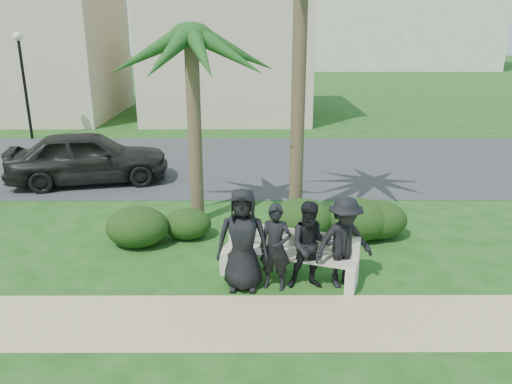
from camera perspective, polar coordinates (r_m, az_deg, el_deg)
ground at (r=9.68m, az=-2.20°, el=-8.80°), size 160.00×160.00×0.00m
footpath at (r=8.12m, az=-2.63°, el=-14.57°), size 30.00×1.60×0.01m
asphalt_street at (r=17.20m, az=-1.31°, el=3.38°), size 160.00×8.00×0.01m
stucco_bldg_left at (r=29.35m, az=-25.99°, el=15.00°), size 10.40×8.40×7.30m
stucco_bldg_right at (r=26.67m, az=-3.20°, el=16.58°), size 8.40×8.40×7.30m
street_lamp at (r=22.69m, az=-25.17°, el=12.85°), size 0.36×0.36×4.29m
park_bench at (r=9.22m, az=3.70°, el=-7.55°), size 2.67×1.35×0.87m
man_a at (r=8.65m, az=-1.53°, el=-5.46°), size 0.93×0.62×1.85m
man_b at (r=8.71m, az=2.24°, el=-6.33°), size 0.65×0.51×1.56m
man_c at (r=8.77m, az=6.27°, el=-6.12°), size 0.78×0.61×1.60m
man_d at (r=8.89m, az=10.02°, el=-5.71°), size 1.21×0.90×1.67m
hedge_b at (r=10.84m, az=-13.41°, el=-3.76°), size 1.33×1.10×0.86m
hedge_c at (r=11.04m, az=-7.83°, el=-3.52°), size 1.04×0.86×0.68m
hedge_d at (r=10.94m, az=5.23°, el=-3.00°), size 1.39×1.15×0.91m
hedge_e at (r=11.09m, az=11.59°, el=-2.94°), size 1.42×1.18×0.93m
hedge_f at (r=11.28m, az=13.68°, el=-2.95°), size 1.30×1.07×0.85m
palm_left at (r=11.27m, az=-7.45°, el=17.11°), size 3.00×3.00×5.17m
car_a at (r=15.56m, az=-18.58°, el=3.79°), size 4.86×2.77×1.56m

